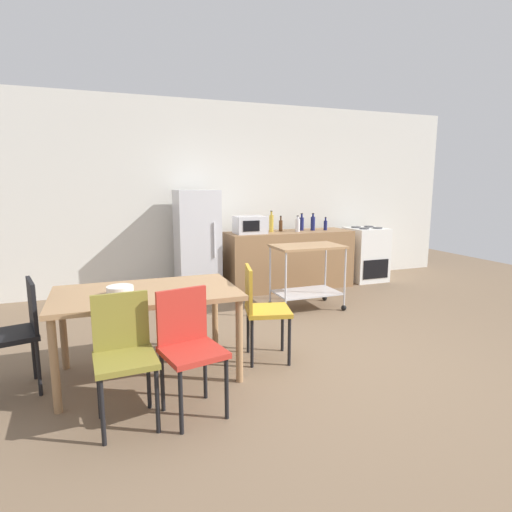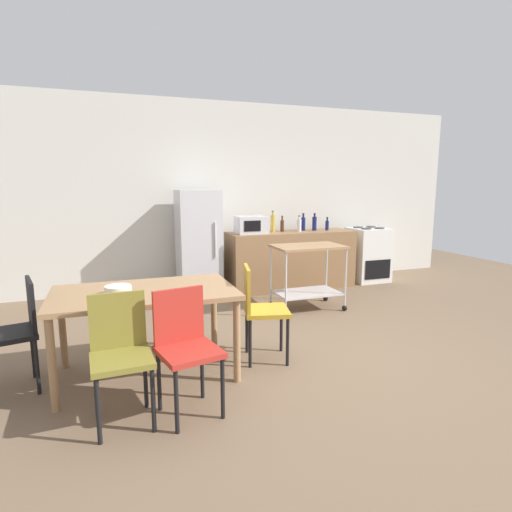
{
  "view_description": "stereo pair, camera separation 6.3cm",
  "coord_description": "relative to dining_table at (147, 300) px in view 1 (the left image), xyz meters",
  "views": [
    {
      "loc": [
        -1.86,
        -3.3,
        1.63
      ],
      "look_at": [
        -0.18,
        1.2,
        0.8
      ],
      "focal_mm": 29.19,
      "sensor_mm": 36.0,
      "label": 1
    },
    {
      "loc": [
        -1.8,
        -3.32,
        1.63
      ],
      "look_at": [
        -0.18,
        1.2,
        0.8
      ],
      "focal_mm": 29.19,
      "sensor_mm": 36.0,
      "label": 2
    }
  ],
  "objects": [
    {
      "name": "chair_mustard",
      "position": [
        1.02,
        -0.03,
        -0.15
      ],
      "size": [
        0.48,
        0.48,
        0.89
      ],
      "rotation": [
        0.0,
        0.0,
        1.34
      ],
      "color": "gold",
      "rests_on": "ground_plane"
    },
    {
      "name": "ground_plane",
      "position": [
        1.54,
        -0.19,
        -0.67
      ],
      "size": [
        12.0,
        12.0,
        0.0
      ],
      "primitive_type": "plane",
      "color": "brown"
    },
    {
      "name": "chair_red",
      "position": [
        0.22,
        -0.7,
        -0.15
      ],
      "size": [
        0.48,
        0.48,
        0.89
      ],
      "rotation": [
        0.0,
        0.0,
        0.22
      ],
      "color": "#B72D23",
      "rests_on": "ground_plane"
    },
    {
      "name": "back_wall",
      "position": [
        1.54,
        3.01,
        0.78
      ],
      "size": [
        8.4,
        0.12,
        2.9
      ],
      "primitive_type": "cube",
      "color": "silver",
      "rests_on": "ground_plane"
    },
    {
      "name": "bottle_sparkling_water",
      "position": [
        2.33,
        2.5,
        0.32
      ],
      "size": [
        0.06,
        0.06,
        0.24
      ],
      "color": "#4C2D19",
      "rests_on": "kitchen_counter"
    },
    {
      "name": "fruit_bowl",
      "position": [
        -0.21,
        -0.09,
        0.12
      ],
      "size": [
        0.21,
        0.21,
        0.08
      ],
      "primitive_type": "cylinder",
      "color": "white",
      "rests_on": "dining_table"
    },
    {
      "name": "bottle_wine",
      "position": [
        2.86,
        2.42,
        0.35
      ],
      "size": [
        0.07,
        0.07,
        0.28
      ],
      "color": "navy",
      "rests_on": "kitchen_counter"
    },
    {
      "name": "bottle_olive_oil",
      "position": [
        2.54,
        2.33,
        0.34
      ],
      "size": [
        0.07,
        0.07,
        0.25
      ],
      "color": "silver",
      "rests_on": "kitchen_counter"
    },
    {
      "name": "kitchen_counter",
      "position": [
        2.44,
        2.41,
        -0.22
      ],
      "size": [
        2.0,
        0.64,
        0.9
      ],
      "primitive_type": "cube",
      "color": "olive",
      "rests_on": "ground_plane"
    },
    {
      "name": "chair_olive",
      "position": [
        -0.23,
        -0.67,
        -0.15
      ],
      "size": [
        0.42,
        0.42,
        0.89
      ],
      "rotation": [
        0.0,
        0.0,
        0.06
      ],
      "color": "olive",
      "rests_on": "ground_plane"
    },
    {
      "name": "bottle_vinegar",
      "position": [
        2.15,
        2.46,
        0.37
      ],
      "size": [
        0.07,
        0.07,
        0.33
      ],
      "color": "gold",
      "rests_on": "kitchen_counter"
    },
    {
      "name": "kitchen_cart",
      "position": [
        2.17,
        1.28,
        -0.1
      ],
      "size": [
        0.91,
        0.57,
        0.85
      ],
      "color": "#A37A51",
      "rests_on": "ground_plane"
    },
    {
      "name": "microwave",
      "position": [
        1.77,
        2.37,
        0.36
      ],
      "size": [
        0.46,
        0.35,
        0.26
      ],
      "color": "silver",
      "rests_on": "kitchen_counter"
    },
    {
      "name": "bottle_sesame_oil",
      "position": [
        3.07,
        2.39,
        0.31
      ],
      "size": [
        0.06,
        0.06,
        0.21
      ],
      "color": "navy",
      "rests_on": "kitchen_counter"
    },
    {
      "name": "stove_oven",
      "position": [
        3.89,
        2.43,
        -0.22
      ],
      "size": [
        0.6,
        0.61,
        0.92
      ],
      "color": "white",
      "rests_on": "ground_plane"
    },
    {
      "name": "refrigerator",
      "position": [
        0.99,
        2.51,
        0.1
      ],
      "size": [
        0.6,
        0.63,
        1.55
      ],
      "color": "silver",
      "rests_on": "ground_plane"
    },
    {
      "name": "chair_black",
      "position": [
        -0.98,
        0.07,
        -0.15
      ],
      "size": [
        0.48,
        0.48,
        0.89
      ],
      "rotation": [
        0.0,
        0.0,
        -1.34
      ],
      "color": "black",
      "rests_on": "ground_plane"
    },
    {
      "name": "bottle_soda",
      "position": [
        2.69,
        2.49,
        0.34
      ],
      "size": [
        0.07,
        0.07,
        0.27
      ],
      "color": "navy",
      "rests_on": "kitchen_counter"
    },
    {
      "name": "dining_table",
      "position": [
        0.0,
        0.0,
        0.0
      ],
      "size": [
        1.5,
        0.9,
        0.75
      ],
      "color": "#A37A51",
      "rests_on": "ground_plane"
    }
  ]
}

